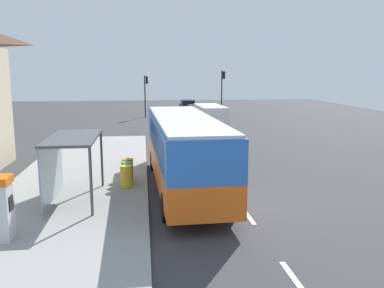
{
  "coord_description": "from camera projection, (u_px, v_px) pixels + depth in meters",
  "views": [
    {
      "loc": [
        -3.41,
        -15.03,
        5.11
      ],
      "look_at": [
        -1.0,
        5.4,
        1.5
      ],
      "focal_mm": 38.62,
      "sensor_mm": 36.0,
      "label": 1
    }
  ],
  "objects": [
    {
      "name": "bus",
      "position": [
        184.0,
        148.0,
        17.83
      ],
      "size": [
        2.85,
        11.08,
        3.21
      ],
      "color": "orange",
      "rests_on": "ground"
    },
    {
      "name": "lane_stripe_seg_2",
      "position": [
        221.0,
        179.0,
        19.92
      ],
      "size": [
        0.16,
        2.2,
        0.01
      ],
      "primitive_type": "cube",
      "color": "silver",
      "rests_on": "ground"
    },
    {
      "name": "lane_stripe_seg_6",
      "position": [
        182.0,
        126.0,
        39.49
      ],
      "size": [
        0.16,
        2.2,
        0.01
      ],
      "primitive_type": "cube",
      "color": "silver",
      "rests_on": "ground"
    },
    {
      "name": "lane_stripe_seg_7",
      "position": [
        178.0,
        120.0,
        44.38
      ],
      "size": [
        0.16,
        2.2,
        0.01
      ],
      "primitive_type": "cube",
      "color": "silver",
      "rests_on": "ground"
    },
    {
      "name": "traffic_light_near_side",
      "position": [
        223.0,
        87.0,
        46.39
      ],
      "size": [
        0.49,
        0.28,
        5.23
      ],
      "color": "#2D2D2D",
      "rests_on": "ground"
    },
    {
      "name": "bus_shelter",
      "position": [
        65.0,
        152.0,
        15.75
      ],
      "size": [
        1.8,
        4.0,
        2.5
      ],
      "color": "#4C4C51",
      "rests_on": "sidewalk_platform"
    },
    {
      "name": "recycling_bin_orange",
      "position": [
        128.0,
        169.0,
        19.17
      ],
      "size": [
        0.52,
        0.52,
        0.95
      ],
      "primitive_type": "cylinder",
      "color": "orange",
      "rests_on": "sidewalk_platform"
    },
    {
      "name": "lane_stripe_seg_0",
      "position": [
        297.0,
        282.0,
        10.14
      ],
      "size": [
        0.16,
        2.2,
        0.01
      ],
      "primitive_type": "cube",
      "color": "silver",
      "rests_on": "ground"
    },
    {
      "name": "lane_stripe_seg_5",
      "position": [
        188.0,
        133.0,
        34.6
      ],
      "size": [
        0.16,
        2.2,
        0.01
      ],
      "primitive_type": "cube",
      "color": "silver",
      "rests_on": "ground"
    },
    {
      "name": "lane_stripe_seg_1",
      "position": [
        247.0,
        214.0,
        15.03
      ],
      "size": [
        0.16,
        2.2,
        0.01
      ],
      "primitive_type": "cube",
      "color": "silver",
      "rests_on": "ground"
    },
    {
      "name": "sidewalk_platform",
      "position": [
        73.0,
        194.0,
        17.18
      ],
      "size": [
        6.2,
        30.0,
        0.18
      ],
      "primitive_type": "cube",
      "color": "#999993",
      "rests_on": "ground"
    },
    {
      "name": "recycling_bin_yellow",
      "position": [
        126.0,
        176.0,
        17.8
      ],
      "size": [
        0.52,
        0.52,
        0.95
      ],
      "primitive_type": "cylinder",
      "color": "yellow",
      "rests_on": "sidewalk_platform"
    },
    {
      "name": "traffic_light_far_side",
      "position": [
        146.0,
        89.0,
        46.24
      ],
      "size": [
        0.49,
        0.28,
        4.7
      ],
      "color": "#2D2D2D",
      "rests_on": "ground"
    },
    {
      "name": "sedan_far",
      "position": [
        196.0,
        112.0,
        45.18
      ],
      "size": [
        2.05,
        4.5,
        1.52
      ],
      "color": "#195933",
      "rests_on": "ground"
    },
    {
      "name": "lane_stripe_seg_3",
      "position": [
        206.0,
        158.0,
        24.81
      ],
      "size": [
        0.16,
        2.2,
        0.01
      ],
      "primitive_type": "cube",
      "color": "silver",
      "rests_on": "ground"
    },
    {
      "name": "white_van",
      "position": [
        210.0,
        117.0,
        34.89
      ],
      "size": [
        2.18,
        5.26,
        2.3
      ],
      "color": "white",
      "rests_on": "ground"
    },
    {
      "name": "ticket_machine",
      "position": [
        0.0,
        208.0,
        12.11
      ],
      "size": [
        0.66,
        0.76,
        1.94
      ],
      "color": "silver",
      "rests_on": "sidewalk_platform"
    },
    {
      "name": "sedan_near",
      "position": [
        188.0,
        106.0,
        53.29
      ],
      "size": [
        1.89,
        4.43,
        1.52
      ],
      "color": "black",
      "rests_on": "ground"
    },
    {
      "name": "ground_plane",
      "position": [
        192.0,
        144.0,
        29.68
      ],
      "size": [
        56.0,
        92.0,
        0.04
      ],
      "primitive_type": "cube",
      "color": "#38383A"
    },
    {
      "name": "recycling_bin_green",
      "position": [
        127.0,
        173.0,
        18.48
      ],
      "size": [
        0.52,
        0.52,
        0.95
      ],
      "primitive_type": "cylinder",
      "color": "green",
      "rests_on": "sidewalk_platform"
    },
    {
      "name": "lane_stripe_seg_4",
      "position": [
        195.0,
        144.0,
        29.71
      ],
      "size": [
        0.16,
        2.2,
        0.01
      ],
      "primitive_type": "cube",
      "color": "silver",
      "rests_on": "ground"
    }
  ]
}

